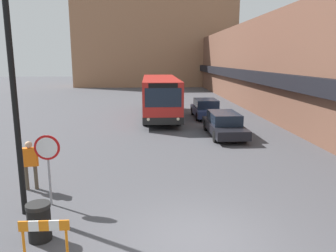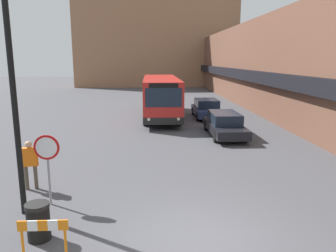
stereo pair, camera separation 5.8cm
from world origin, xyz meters
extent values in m
plane|color=#47474C|center=(0.00, 0.00, 0.00)|extent=(160.00, 160.00, 0.00)
cube|color=brown|center=(10.00, 24.00, 3.86)|extent=(5.00, 60.00, 7.71)
cube|color=black|center=(7.25, 24.00, 3.05)|extent=(0.50, 60.00, 0.90)
cube|color=#996B4C|center=(0.00, 48.96, 7.45)|extent=(26.00, 8.00, 14.90)
cube|color=red|center=(-0.30, 17.63, 1.73)|extent=(2.54, 10.42, 2.59)
cube|color=black|center=(-0.30, 17.63, 0.66)|extent=(2.56, 10.44, 0.45)
cube|color=#192333|center=(-0.30, 17.63, 2.09)|extent=(2.56, 9.59, 0.71)
cube|color=#192333|center=(-0.30, 12.41, 2.12)|extent=(2.23, 0.03, 1.17)
cube|color=black|center=(-0.30, 12.41, 2.84)|extent=(1.78, 0.03, 0.28)
sphere|color=#F2EAC6|center=(-1.21, 12.40, 0.78)|extent=(0.20, 0.20, 0.20)
sphere|color=#F2EAC6|center=(0.62, 12.40, 0.78)|extent=(0.20, 0.20, 0.20)
cylinder|color=black|center=(-1.45, 14.40, 0.51)|extent=(0.28, 1.02, 1.02)
cylinder|color=black|center=(0.85, 14.40, 0.51)|extent=(0.28, 1.02, 1.02)
cylinder|color=black|center=(-1.45, 20.86, 0.51)|extent=(0.28, 1.02, 1.02)
cylinder|color=black|center=(0.85, 20.86, 0.51)|extent=(0.28, 1.02, 1.02)
cube|color=black|center=(3.20, 11.14, 0.50)|extent=(1.78, 4.88, 0.49)
cube|color=#192333|center=(3.20, 11.26, 1.06)|extent=(1.57, 2.69, 0.61)
cylinder|color=black|center=(4.01, 9.63, 0.32)|extent=(0.20, 0.64, 0.64)
cylinder|color=black|center=(2.39, 9.63, 0.32)|extent=(0.20, 0.64, 0.64)
cylinder|color=black|center=(4.01, 12.65, 0.32)|extent=(0.20, 0.64, 0.64)
cylinder|color=black|center=(2.39, 12.65, 0.32)|extent=(0.20, 0.64, 0.64)
cube|color=navy|center=(3.20, 17.26, 0.51)|extent=(1.85, 4.25, 0.52)
cube|color=#192333|center=(3.20, 17.36, 1.09)|extent=(1.63, 2.34, 0.63)
cylinder|color=black|center=(4.05, 15.94, 0.31)|extent=(0.20, 0.63, 0.63)
cylinder|color=black|center=(2.35, 15.94, 0.31)|extent=(0.20, 0.63, 0.63)
cylinder|color=black|center=(4.05, 18.57, 0.31)|extent=(0.20, 0.63, 0.63)
cylinder|color=black|center=(2.35, 18.57, 0.31)|extent=(0.20, 0.63, 0.63)
cylinder|color=gray|center=(-4.21, 2.28, 1.10)|extent=(0.07, 0.07, 2.20)
cylinder|color=red|center=(-4.21, 2.26, 1.82)|extent=(0.76, 0.03, 0.76)
cylinder|color=white|center=(-4.21, 2.24, 1.82)|extent=(0.62, 0.01, 0.62)
cylinder|color=black|center=(-4.80, 1.72, 3.59)|extent=(0.16, 0.16, 7.18)
cylinder|color=brown|center=(-5.37, 3.53, 0.42)|extent=(0.13, 0.13, 0.84)
cylinder|color=brown|center=(-5.07, 3.57, 0.42)|extent=(0.13, 0.13, 0.84)
cube|color=orange|center=(-5.22, 3.55, 1.16)|extent=(0.48, 0.28, 0.63)
sphere|color=tan|center=(-5.22, 3.55, 1.59)|extent=(0.23, 0.23, 0.23)
cylinder|color=orange|center=(-5.45, 3.52, 1.13)|extent=(0.10, 0.10, 0.60)
cylinder|color=orange|center=(-4.99, 3.59, 1.13)|extent=(0.10, 0.10, 0.60)
cylinder|color=black|center=(-3.90, 0.26, 0.42)|extent=(0.56, 0.56, 0.85)
cylinder|color=black|center=(-3.90, 0.26, 0.90)|extent=(0.59, 0.59, 0.10)
cylinder|color=orange|center=(-3.96, -0.60, 0.35)|extent=(0.06, 0.06, 0.70)
cylinder|color=orange|center=(-3.03, -0.60, 0.35)|extent=(0.06, 0.06, 0.70)
cube|color=orange|center=(-3.94, -0.60, 0.82)|extent=(0.22, 0.04, 0.24)
cube|color=white|center=(-3.72, -0.60, 0.82)|extent=(0.22, 0.04, 0.24)
cube|color=orange|center=(-3.50, -0.60, 0.82)|extent=(0.22, 0.04, 0.24)
cube|color=white|center=(-3.28, -0.60, 0.82)|extent=(0.22, 0.04, 0.24)
cube|color=orange|center=(-3.06, -0.60, 0.82)|extent=(0.22, 0.04, 0.24)
camera|label=1|loc=(-1.17, -7.33, 4.40)|focal=35.00mm
camera|label=2|loc=(-1.11, -7.33, 4.40)|focal=35.00mm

